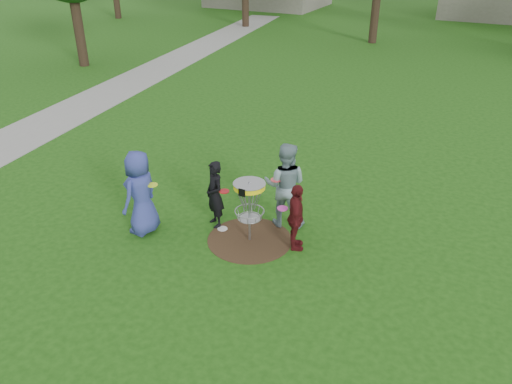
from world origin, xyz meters
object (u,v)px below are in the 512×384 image
at_px(player_maroon, 296,218).
at_px(disc_golf_basket, 249,197).
at_px(player_blue, 141,193).
at_px(player_grey, 285,185).
at_px(player_black, 215,194).

bearing_deg(player_maroon, disc_golf_basket, 75.83).
bearing_deg(player_blue, disc_golf_basket, 110.85).
relative_size(player_grey, player_maroon, 1.33).
distance_m(player_black, player_maroon, 1.92).
height_order(player_black, player_maroon, player_black).
distance_m(player_blue, player_maroon, 3.29).
bearing_deg(player_black, player_blue, -108.16).
distance_m(player_grey, player_maroon, 1.01).
bearing_deg(player_maroon, player_black, 65.26).
bearing_deg(player_blue, player_black, 129.16).
height_order(player_black, player_grey, player_grey).
bearing_deg(player_blue, player_grey, 125.59).
xyz_separation_m(player_blue, player_black, (1.26, 0.91, -0.17)).
height_order(player_blue, disc_golf_basket, player_blue).
relative_size(player_black, player_maroon, 1.05).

